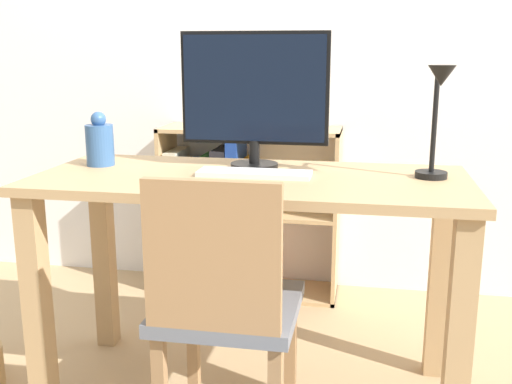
{
  "coord_description": "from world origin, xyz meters",
  "views": [
    {
      "loc": [
        0.36,
        -1.84,
        1.16
      ],
      "look_at": [
        0.0,
        0.1,
        0.69
      ],
      "focal_mm": 42.0,
      "sensor_mm": 36.0,
      "label": 1
    }
  ],
  "objects_px": {
    "chair": "(224,304)",
    "bookshelf": "(223,208)",
    "monitor": "(254,93)",
    "vase": "(100,143)",
    "keyboard": "(254,173)",
    "desk_lamp": "(437,112)"
  },
  "relations": [
    {
      "from": "chair",
      "to": "bookshelf",
      "type": "distance_m",
      "value": 1.25
    },
    {
      "from": "chair",
      "to": "monitor",
      "type": "bearing_deg",
      "value": 86.68
    },
    {
      "from": "vase",
      "to": "keyboard",
      "type": "bearing_deg",
      "value": -8.44
    },
    {
      "from": "monitor",
      "to": "vase",
      "type": "bearing_deg",
      "value": -173.96
    },
    {
      "from": "keyboard",
      "to": "chair",
      "type": "relative_size",
      "value": 0.43
    },
    {
      "from": "keyboard",
      "to": "bookshelf",
      "type": "bearing_deg",
      "value": 109.96
    },
    {
      "from": "monitor",
      "to": "chair",
      "type": "bearing_deg",
      "value": -89.95
    },
    {
      "from": "bookshelf",
      "to": "chair",
      "type": "bearing_deg",
      "value": -76.22
    },
    {
      "from": "keyboard",
      "to": "monitor",
      "type": "bearing_deg",
      "value": 100.6
    },
    {
      "from": "desk_lamp",
      "to": "bookshelf",
      "type": "bearing_deg",
      "value": 135.12
    },
    {
      "from": "monitor",
      "to": "vase",
      "type": "distance_m",
      "value": 0.57
    },
    {
      "from": "chair",
      "to": "bookshelf",
      "type": "xyz_separation_m",
      "value": [
        -0.3,
        1.21,
        -0.05
      ]
    },
    {
      "from": "keyboard",
      "to": "desk_lamp",
      "type": "height_order",
      "value": "desk_lamp"
    },
    {
      "from": "monitor",
      "to": "keyboard",
      "type": "distance_m",
      "value": 0.28
    },
    {
      "from": "monitor",
      "to": "bookshelf",
      "type": "xyz_separation_m",
      "value": [
        -0.3,
        0.75,
        -0.61
      ]
    },
    {
      "from": "vase",
      "to": "chair",
      "type": "bearing_deg",
      "value": -37.08
    },
    {
      "from": "monitor",
      "to": "keyboard",
      "type": "height_order",
      "value": "monitor"
    },
    {
      "from": "monitor",
      "to": "bookshelf",
      "type": "height_order",
      "value": "monitor"
    },
    {
      "from": "vase",
      "to": "desk_lamp",
      "type": "xyz_separation_m",
      "value": [
        1.12,
        -0.07,
        0.13
      ]
    },
    {
      "from": "vase",
      "to": "bookshelf",
      "type": "height_order",
      "value": "vase"
    },
    {
      "from": "bookshelf",
      "to": "desk_lamp",
      "type": "bearing_deg",
      "value": -44.88
    },
    {
      "from": "vase",
      "to": "monitor",
      "type": "bearing_deg",
      "value": 6.04
    }
  ]
}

